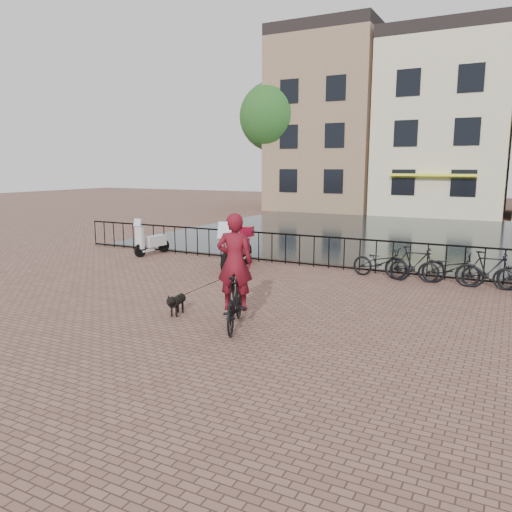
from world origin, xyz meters
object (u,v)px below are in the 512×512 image
at_px(motorcycle, 237,243).
at_px(scooter, 152,236).
at_px(cyclist, 235,278).
at_px(dog, 177,304).

relative_size(motorcycle, scooter, 1.50).
bearing_deg(scooter, cyclist, -34.31).
bearing_deg(cyclist, scooter, -62.21).
distance_m(cyclist, scooter, 9.07).
height_order(cyclist, scooter, cyclist).
bearing_deg(dog, scooter, 120.37).
relative_size(dog, scooter, 0.50).
xyz_separation_m(motorcycle, scooter, (-4.05, 0.81, -0.11)).
distance_m(dog, scooter, 7.83).
xyz_separation_m(dog, motorcycle, (-1.28, 4.91, 0.56)).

